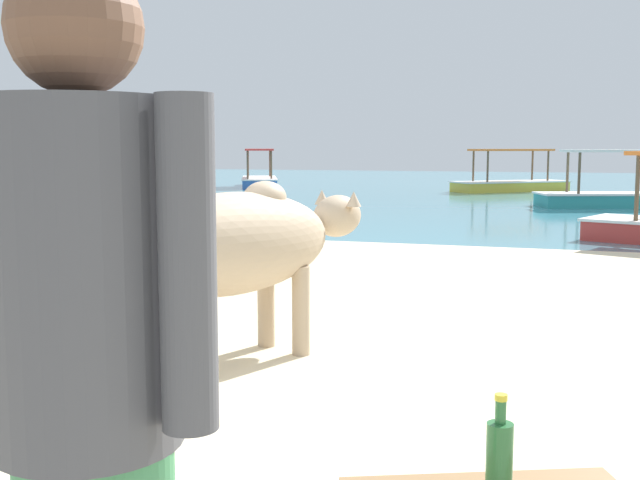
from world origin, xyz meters
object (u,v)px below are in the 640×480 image
object	(u,v)px
boat_teal	(620,195)
boat_blue	(259,179)
bottle	(499,462)
person_standing	(87,369)
boat_yellow	(510,182)
deck_chair_far	(68,245)
cow	(239,244)

from	to	relation	value
boat_teal	boat_blue	size ratio (longest dim) A/B	1.00
bottle	person_standing	xyz separation A→B (m)	(-0.62, -0.83, 0.42)
person_standing	boat_yellow	world-z (taller)	person_standing
deck_chair_far	person_standing	bearing A→B (deg)	-70.80
deck_chair_far	boat_blue	bearing A→B (deg)	89.71
person_standing	boat_blue	bearing A→B (deg)	29.76
cow	deck_chair_far	size ratio (longest dim) A/B	2.19
cow	boat_teal	xyz separation A→B (m)	(3.03, 14.41, -0.48)
person_standing	boat_yellow	distance (m)	23.20
bottle	boat_blue	size ratio (longest dim) A/B	0.08
deck_chair_far	person_standing	size ratio (longest dim) A/B	0.55
bottle	deck_chair_far	distance (m)	6.22
deck_chair_far	boat_teal	bearing A→B (deg)	48.37
boat_yellow	deck_chair_far	bearing A→B (deg)	41.64
cow	boat_blue	size ratio (longest dim) A/B	0.51
cow	boat_yellow	size ratio (longest dim) A/B	0.54
cow	person_standing	size ratio (longest dim) A/B	1.20
person_standing	boat_teal	distance (m)	17.72
deck_chair_far	boat_teal	world-z (taller)	boat_teal
cow	bottle	distance (m)	2.95
boat_yellow	boat_blue	bearing A→B (deg)	-40.44
person_standing	boat_blue	size ratio (longest dim) A/B	0.42
boat_yellow	boat_blue	size ratio (longest dim) A/B	0.93
boat_blue	bottle	bearing A→B (deg)	-178.99
boat_teal	boat_blue	bearing A→B (deg)	133.97
deck_chair_far	boat_yellow	bearing A→B (deg)	63.90
person_standing	cow	bearing A→B (deg)	27.59
cow	deck_chair_far	world-z (taller)	cow
deck_chair_far	boat_teal	xyz separation A→B (m)	(5.71, 12.40, -0.13)
cow	boat_teal	world-z (taller)	boat_teal
bottle	boat_yellow	bearing A→B (deg)	93.88
cow	boat_blue	xyz separation A→B (m)	(-8.09, 20.16, -0.48)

